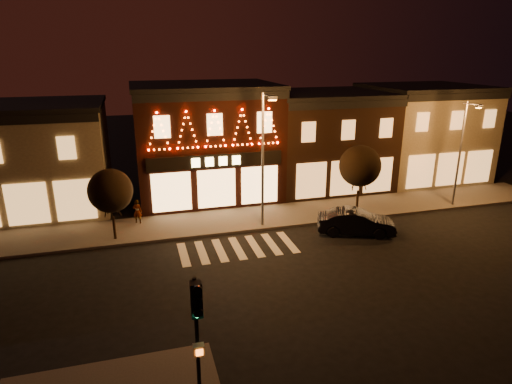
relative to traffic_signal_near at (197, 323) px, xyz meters
name	(u,v)px	position (x,y,z in m)	size (l,w,h in m)	color
ground	(257,283)	(3.80, 7.34, -3.37)	(120.00, 120.00, 0.00)	black
sidewalk_far	(253,218)	(5.80, 15.34, -3.29)	(44.00, 4.00, 0.15)	#47423D
building_left	(12,159)	(-9.20, 21.33, 0.30)	(12.20, 8.28, 7.30)	#706750
building_pulp	(206,141)	(3.80, 21.31, 0.80)	(10.20, 8.34, 8.30)	black
building_right_a	(324,139)	(13.30, 21.33, 0.40)	(9.20, 8.28, 7.50)	black
building_right_b	(421,132)	(22.30, 21.33, 0.55)	(9.20, 8.28, 7.80)	#706750
traffic_signal_near	(197,323)	(0.00, 0.00, 0.00)	(0.33, 0.47, 4.56)	black
streetlamp_mid	(264,151)	(6.03, 13.69, 1.55)	(0.51, 1.85, 8.12)	#59595E
streetlamp_right	(463,146)	(20.02, 13.73, 1.00)	(0.64, 1.65, 7.18)	#59595E
tree_left	(110,191)	(-2.79, 14.20, -0.31)	(2.49, 2.49, 4.16)	black
tree_right	(360,166)	(12.81, 14.42, -0.03)	(2.73, 2.73, 4.56)	black
dark_sedan	(356,222)	(11.12, 11.39, -2.62)	(1.59, 4.56, 1.50)	black
pedestrian	(137,211)	(-1.46, 16.33, -2.44)	(0.57, 0.37, 1.55)	gray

